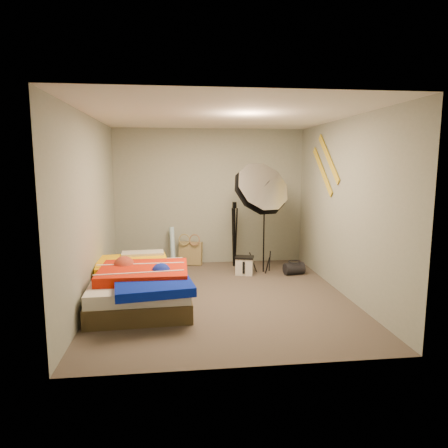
{
  "coord_description": "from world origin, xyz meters",
  "views": [
    {
      "loc": [
        -0.61,
        -5.41,
        1.87
      ],
      "look_at": [
        0.1,
        0.6,
        0.95
      ],
      "focal_mm": 32.0,
      "sensor_mm": 36.0,
      "label": 1
    }
  ],
  "objects": [
    {
      "name": "wall_right",
      "position": [
        1.75,
        0.0,
        1.25
      ],
      "size": [
        0.0,
        4.0,
        4.0
      ],
      "primitive_type": "plane",
      "rotation": [
        1.57,
        0.0,
        -1.57
      ],
      "color": "gray",
      "rests_on": "floor"
    },
    {
      "name": "ceiling",
      "position": [
        0.0,
        0.0,
        2.5
      ],
      "size": [
        4.0,
        4.0,
        0.0
      ],
      "primitive_type": "plane",
      "rotation": [
        3.14,
        0.0,
        0.0
      ],
      "color": "silver",
      "rests_on": "wall_back"
    },
    {
      "name": "bed",
      "position": [
        -1.11,
        -0.11,
        0.27
      ],
      "size": [
        1.4,
        2.02,
        0.53
      ],
      "color": "#42341D",
      "rests_on": "floor"
    },
    {
      "name": "camera_tripod",
      "position": [
        0.41,
        1.67,
        0.68
      ],
      "size": [
        0.07,
        0.07,
        1.18
      ],
      "color": "black",
      "rests_on": "floor"
    },
    {
      "name": "wall_left",
      "position": [
        -1.75,
        0.0,
        1.25
      ],
      "size": [
        0.0,
        4.0,
        4.0
      ],
      "primitive_type": "plane",
      "rotation": [
        1.57,
        0.0,
        1.57
      ],
      "color": "gray",
      "rests_on": "floor"
    },
    {
      "name": "photo_umbrella",
      "position": [
        0.74,
        1.05,
        1.43
      ],
      "size": [
        1.06,
        0.91,
        1.99
      ],
      "color": "black",
      "rests_on": "floor"
    },
    {
      "name": "wall_stripe_lower",
      "position": [
        1.73,
        0.85,
        1.75
      ],
      "size": [
        0.02,
        0.91,
        0.78
      ],
      "primitive_type": "cube",
      "rotation": [
        0.7,
        0.0,
        0.0
      ],
      "color": "gold",
      "rests_on": "wall_right"
    },
    {
      "name": "tote_bag",
      "position": [
        -0.38,
        1.87,
        0.21
      ],
      "size": [
        0.47,
        0.3,
        0.44
      ],
      "primitive_type": "cube",
      "rotation": [
        -0.14,
        0.0,
        -0.29
      ],
      "color": "#A08A59",
      "rests_on": "floor"
    },
    {
      "name": "wall_front",
      "position": [
        0.0,
        -2.0,
        1.25
      ],
      "size": [
        3.5,
        0.0,
        3.5
      ],
      "primitive_type": "plane",
      "rotation": [
        -1.57,
        0.0,
        0.0
      ],
      "color": "gray",
      "rests_on": "floor"
    },
    {
      "name": "floor",
      "position": [
        0.0,
        0.0,
        0.0
      ],
      "size": [
        4.0,
        4.0,
        0.0
      ],
      "primitive_type": "plane",
      "color": "#4C4239",
      "rests_on": "ground"
    },
    {
      "name": "wrapping_roll",
      "position": [
        -0.71,
        1.8,
        0.36
      ],
      "size": [
        0.11,
        0.22,
        0.73
      ],
      "primitive_type": "cylinder",
      "rotation": [
        -0.17,
        0.0,
        0.15
      ],
      "color": "#59A9DA",
      "rests_on": "floor"
    },
    {
      "name": "wall_back",
      "position": [
        0.0,
        2.0,
        1.25
      ],
      "size": [
        3.5,
        0.0,
        3.5
      ],
      "primitive_type": "plane",
      "rotation": [
        1.57,
        0.0,
        0.0
      ],
      "color": "gray",
      "rests_on": "floor"
    },
    {
      "name": "wall_stripe_upper",
      "position": [
        1.73,
        0.6,
        1.95
      ],
      "size": [
        0.02,
        0.91,
        0.78
      ],
      "primitive_type": "cube",
      "rotation": [
        0.7,
        0.0,
        0.0
      ],
      "color": "gold",
      "rests_on": "wall_right"
    },
    {
      "name": "duffel_bag",
      "position": [
        1.34,
        0.99,
        0.1
      ],
      "size": [
        0.36,
        0.25,
        0.2
      ],
      "primitive_type": "cylinder",
      "rotation": [
        0.0,
        1.57,
        0.15
      ],
      "color": "black",
      "rests_on": "floor"
    },
    {
      "name": "camera_case",
      "position": [
        0.51,
        1.09,
        0.14
      ],
      "size": [
        0.33,
        0.28,
        0.29
      ],
      "primitive_type": "cube",
      "rotation": [
        0.0,
        0.0,
        -0.28
      ],
      "color": "silver",
      "rests_on": "floor"
    }
  ]
}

